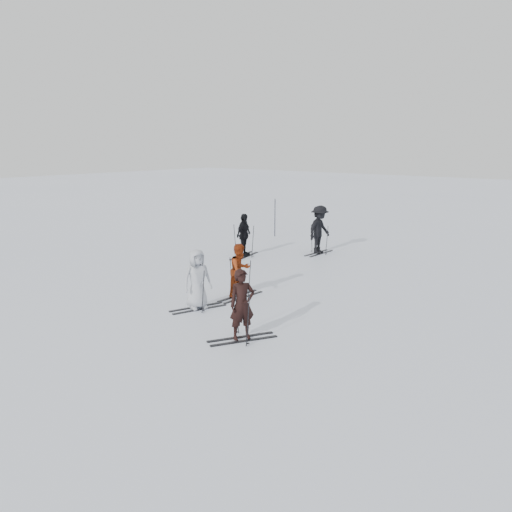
% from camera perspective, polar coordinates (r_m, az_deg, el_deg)
% --- Properties ---
extents(ground, '(120.00, 120.00, 0.00)m').
position_cam_1_polar(ground, '(15.55, -2.33, -4.23)').
color(ground, silver).
rests_on(ground, ground).
extents(skier_near_dark, '(0.65, 0.73, 1.68)m').
position_cam_1_polar(skier_near_dark, '(11.67, -1.60, -5.70)').
color(skier_near_dark, black).
rests_on(skier_near_dark, ground).
extents(skier_red, '(0.65, 0.82, 1.61)m').
position_cam_1_polar(skier_red, '(14.92, -1.81, -1.74)').
color(skier_red, maroon).
rests_on(skier_red, ground).
extents(skier_grey, '(0.78, 0.95, 1.67)m').
position_cam_1_polar(skier_grey, '(13.94, -6.73, -2.73)').
color(skier_grey, '#B1B4BB').
rests_on(skier_grey, ground).
extents(skier_uphill_left, '(0.62, 1.08, 1.74)m').
position_cam_1_polar(skier_uphill_left, '(20.36, -1.40, 2.36)').
color(skier_uphill_left, black).
rests_on(skier_uphill_left, ground).
extents(skier_uphill_far, '(0.79, 1.32, 2.00)m').
position_cam_1_polar(skier_uphill_far, '(21.04, 7.26, 2.96)').
color(skier_uphill_far, black).
rests_on(skier_uphill_far, ground).
extents(skis_near_dark, '(1.94, 1.63, 1.25)m').
position_cam_1_polar(skis_near_dark, '(11.74, -1.60, -6.69)').
color(skis_near_dark, black).
rests_on(skis_near_dark, ground).
extents(skis_red, '(1.73, 0.98, 1.22)m').
position_cam_1_polar(skis_red, '(14.97, -1.81, -2.45)').
color(skis_red, black).
rests_on(skis_red, ground).
extents(skis_grey, '(1.87, 1.41, 1.22)m').
position_cam_1_polar(skis_grey, '(14.00, -6.71, -3.62)').
color(skis_grey, black).
rests_on(skis_grey, ground).
extents(skis_uphill_left, '(2.01, 1.34, 1.35)m').
position_cam_1_polar(skis_uphill_left, '(20.40, -1.40, 1.82)').
color(skis_uphill_left, black).
rests_on(skis_uphill_left, ground).
extents(skis_uphill_far, '(1.74, 0.96, 1.25)m').
position_cam_1_polar(skis_uphill_far, '(21.11, 7.23, 1.95)').
color(skis_uphill_far, black).
rests_on(skis_uphill_far, ground).
extents(piste_marker, '(0.05, 0.05, 1.87)m').
position_cam_1_polar(piste_marker, '(24.90, 2.18, 4.40)').
color(piste_marker, black).
rests_on(piste_marker, ground).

